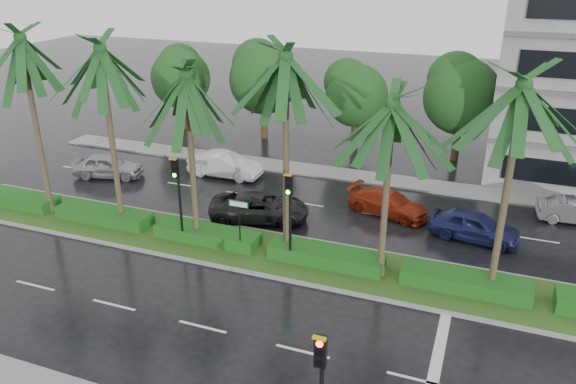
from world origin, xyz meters
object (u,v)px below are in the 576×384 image
at_px(car_blue, 474,226).
at_px(car_grey, 576,211).
at_px(car_darkgrey, 259,207).
at_px(car_red, 388,203).
at_px(car_white, 225,165).
at_px(signal_median_left, 178,188).
at_px(street_sign, 239,214).
at_px(car_silver, 108,166).

height_order(car_blue, car_grey, car_blue).
bearing_deg(car_darkgrey, car_red, -80.39).
distance_m(car_white, car_grey, 19.99).
relative_size(car_blue, car_grey, 1.13).
xyz_separation_m(signal_median_left, car_white, (-2.16, 8.90, -2.24)).
bearing_deg(car_red, street_sign, 157.11).
height_order(car_silver, car_blue, car_silver).
bearing_deg(car_blue, car_white, 86.38).
relative_size(signal_median_left, car_red, 0.98).
relative_size(signal_median_left, car_grey, 1.15).
relative_size(car_silver, car_darkgrey, 0.83).
distance_m(car_silver, car_blue, 21.97).
bearing_deg(car_white, car_red, -100.82).
bearing_deg(car_white, car_darkgrey, -138.67).
distance_m(car_blue, car_grey, 6.18).
distance_m(signal_median_left, car_silver, 11.15).
height_order(car_red, car_blue, car_blue).
bearing_deg(car_darkgrey, car_blue, -98.05).
distance_m(signal_median_left, car_grey, 20.33).
bearing_deg(car_darkgrey, signal_median_left, 132.37).
bearing_deg(car_darkgrey, car_silver, 61.46).
bearing_deg(street_sign, signal_median_left, -176.53).
distance_m(street_sign, car_white, 10.23).
relative_size(car_white, car_red, 1.03).
xyz_separation_m(signal_median_left, car_blue, (13.00, 5.64, -2.27)).
xyz_separation_m(signal_median_left, car_silver, (-8.96, 6.25, -2.26)).
height_order(car_white, car_red, car_white).
distance_m(car_darkgrey, car_blue, 10.80).
xyz_separation_m(car_darkgrey, car_red, (6.16, 3.09, -0.07)).
height_order(signal_median_left, car_blue, signal_median_left).
xyz_separation_m(car_red, car_blue, (4.50, -1.40, 0.08)).
bearing_deg(signal_median_left, car_white, 103.66).
bearing_deg(signal_median_left, car_red, 39.67).
xyz_separation_m(car_darkgrey, car_blue, (10.66, 1.69, 0.01)).
bearing_deg(signal_median_left, car_grey, 28.09).
xyz_separation_m(street_sign, car_silver, (-11.96, 6.07, -1.39)).
bearing_deg(car_blue, car_silver, 96.93).
bearing_deg(car_red, car_white, 95.94).
bearing_deg(car_grey, street_sign, 116.80).
bearing_deg(car_grey, car_white, 86.35).
bearing_deg(car_red, car_blue, -91.54).
distance_m(car_darkgrey, car_grey, 16.45).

